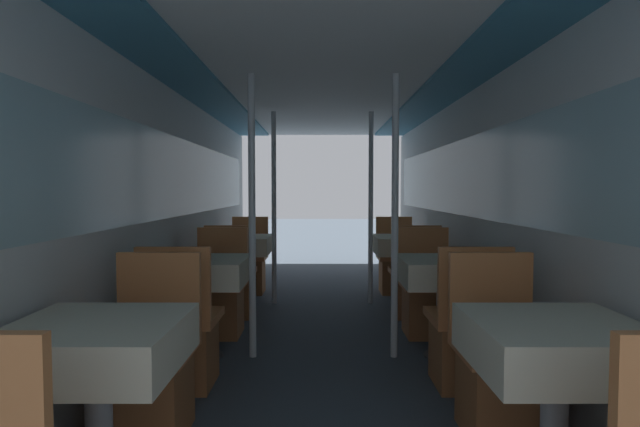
{
  "coord_description": "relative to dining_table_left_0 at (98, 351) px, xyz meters",
  "views": [
    {
      "loc": [
        -0.03,
        -1.19,
        1.25
      ],
      "look_at": [
        -0.03,
        2.69,
        1.07
      ],
      "focal_mm": 28.0,
      "sensor_mm": 36.0,
      "label": 1
    }
  ],
  "objects": [
    {
      "name": "chair_right_far_1",
      "position": [
        1.79,
        2.34,
        -0.33
      ],
      "size": [
        0.45,
        0.45,
        0.91
      ],
      "rotation": [
        0.0,
        0.0,
        3.14
      ],
      "color": "#9C5B31",
      "rests_on": "ground_plane"
    },
    {
      "name": "dining_table_right_2",
      "position": [
        1.79,
        3.53,
        0.0
      ],
      "size": [
        0.64,
        0.64,
        0.74
      ],
      "color": "#4C4C51",
      "rests_on": "ground_plane"
    },
    {
      "name": "support_pole_right_1",
      "position": [
        1.43,
        1.76,
        0.43
      ],
      "size": [
        0.05,
        0.05,
        2.1
      ],
      "color": "silver",
      "rests_on": "ground_plane"
    },
    {
      "name": "ceiling_panel",
      "position": [
        0.9,
        1.99,
        1.52
      ],
      "size": [
        2.6,
        8.23,
        0.07
      ],
      "color": "silver",
      "rests_on": "wall_left"
    },
    {
      "name": "support_pole_left_1",
      "position": [
        0.37,
        1.76,
        0.43
      ],
      "size": [
        0.05,
        0.05,
        2.1
      ],
      "color": "silver",
      "rests_on": "ground_plane"
    },
    {
      "name": "dining_table_right_1",
      "position": [
        1.79,
        1.76,
        0.0
      ],
      "size": [
        0.64,
        0.64,
        0.74
      ],
      "color": "#4C4C51",
      "rests_on": "ground_plane"
    },
    {
      "name": "chair_left_far_0",
      "position": [
        -0.0,
        0.57,
        -0.33
      ],
      "size": [
        0.45,
        0.45,
        0.91
      ],
      "rotation": [
        0.0,
        0.0,
        3.14
      ],
      "color": "#9C5B31",
      "rests_on": "ground_plane"
    },
    {
      "name": "dining_table_left_2",
      "position": [
        0.0,
        3.53,
        0.0
      ],
      "size": [
        0.64,
        0.64,
        0.74
      ],
      "color": "#4C4C51",
      "rests_on": "ground_plane"
    },
    {
      "name": "chair_left_near_1",
      "position": [
        -0.0,
        1.19,
        -0.33
      ],
      "size": [
        0.45,
        0.45,
        0.91
      ],
      "color": "#9C5B31",
      "rests_on": "ground_plane"
    },
    {
      "name": "chair_left_far_2",
      "position": [
        -0.0,
        4.1,
        -0.33
      ],
      "size": [
        0.45,
        0.45,
        0.91
      ],
      "rotation": [
        0.0,
        0.0,
        3.14
      ],
      "color": "#9C5B31",
      "rests_on": "ground_plane"
    },
    {
      "name": "dining_table_right_0",
      "position": [
        1.79,
        0.0,
        0.0
      ],
      "size": [
        0.64,
        0.64,
        0.74
      ],
      "color": "#4C4C51",
      "rests_on": "ground_plane"
    },
    {
      "name": "wall_left",
      "position": [
        -0.4,
        1.99,
        0.48
      ],
      "size": [
        0.05,
        8.23,
        2.1
      ],
      "color": "silver",
      "rests_on": "ground_plane"
    },
    {
      "name": "chair_left_far_1",
      "position": [
        -0.0,
        2.34,
        -0.33
      ],
      "size": [
        0.45,
        0.45,
        0.91
      ],
      "rotation": [
        0.0,
        0.0,
        3.14
      ],
      "color": "#9C5B31",
      "rests_on": "ground_plane"
    },
    {
      "name": "support_pole_left_2",
      "position": [
        0.37,
        3.53,
        0.43
      ],
      "size": [
        0.05,
        0.05,
        2.1
      ],
      "color": "silver",
      "rests_on": "ground_plane"
    },
    {
      "name": "dining_table_left_0",
      "position": [
        0.0,
        0.0,
        0.0
      ],
      "size": [
        0.64,
        0.64,
        0.74
      ],
      "color": "#4C4C51",
      "rests_on": "ground_plane"
    },
    {
      "name": "chair_left_near_2",
      "position": [
        -0.0,
        2.95,
        -0.33
      ],
      "size": [
        0.45,
        0.45,
        0.91
      ],
      "color": "#9C5B31",
      "rests_on": "ground_plane"
    },
    {
      "name": "dining_table_left_1",
      "position": [
        0.0,
        1.76,
        0.0
      ],
      "size": [
        0.64,
        0.64,
        0.74
      ],
      "color": "#4C4C51",
      "rests_on": "ground_plane"
    },
    {
      "name": "chair_right_near_1",
      "position": [
        1.79,
        1.19,
        -0.33
      ],
      "size": [
        0.45,
        0.45,
        0.91
      ],
      "color": "#9C5B31",
      "rests_on": "ground_plane"
    },
    {
      "name": "chair_right_near_2",
      "position": [
        1.79,
        2.95,
        -0.33
      ],
      "size": [
        0.45,
        0.45,
        0.91
      ],
      "color": "#9C5B31",
      "rests_on": "ground_plane"
    },
    {
      "name": "chair_right_far_2",
      "position": [
        1.79,
        4.1,
        -0.33
      ],
      "size": [
        0.45,
        0.45,
        0.91
      ],
      "rotation": [
        0.0,
        0.0,
        3.14
      ],
      "color": "#9C5B31",
      "rests_on": "ground_plane"
    },
    {
      "name": "support_pole_right_2",
      "position": [
        1.43,
        3.53,
        0.43
      ],
      "size": [
        0.05,
        0.05,
        2.1
      ],
      "color": "silver",
      "rests_on": "ground_plane"
    },
    {
      "name": "wall_right",
      "position": [
        2.19,
        1.99,
        0.48
      ],
      "size": [
        0.05,
        8.23,
        2.1
      ],
      "color": "silver",
      "rests_on": "ground_plane"
    },
    {
      "name": "chair_right_far_0",
      "position": [
        1.79,
        0.57,
        -0.33
      ],
      "size": [
        0.45,
        0.45,
        0.91
      ],
      "rotation": [
        0.0,
        0.0,
        3.14
      ],
      "color": "#9C5B31",
      "rests_on": "ground_plane"
    }
  ]
}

